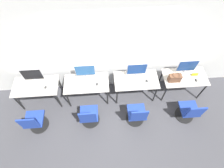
{
  "coord_description": "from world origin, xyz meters",
  "views": [
    {
      "loc": [
        -0.16,
        -2.16,
        4.41
      ],
      "look_at": [
        0.0,
        0.12,
        0.89
      ],
      "focal_mm": 28.0,
      "sensor_mm": 36.0,
      "label": 1
    }
  ],
  "objects": [
    {
      "name": "keyboard_right",
      "position": [
        0.64,
        0.21,
        0.75
      ],
      "size": [
        0.37,
        0.15,
        0.02
      ],
      "color": "silver",
      "rests_on": "desk_right"
    },
    {
      "name": "keyboard_left",
      "position": [
        -0.64,
        0.23,
        0.75
      ],
      "size": [
        0.37,
        0.15,
        0.02
      ],
      "color": "silver",
      "rests_on": "desk_left"
    },
    {
      "name": "desk_right",
      "position": [
        0.64,
        0.3,
        0.65
      ],
      "size": [
        1.13,
        0.61,
        0.74
      ],
      "color": "#BCB7AD",
      "rests_on": "ground_plane"
    },
    {
      "name": "ground_plane",
      "position": [
        0.0,
        0.0,
        0.0
      ],
      "size": [
        20.0,
        20.0,
        0.0
      ],
      "primitive_type": "plane",
      "color": "#3D3D42"
    },
    {
      "name": "handbag",
      "position": [
        1.58,
        0.21,
        0.85
      ],
      "size": [
        0.3,
        0.18,
        0.25
      ],
      "color": "brown",
      "rests_on": "desk_far_right"
    },
    {
      "name": "desk_far_left",
      "position": [
        -1.91,
        0.3,
        0.65
      ],
      "size": [
        1.13,
        0.61,
        0.74
      ],
      "color": "#BCB7AD",
      "rests_on": "ground_plane"
    },
    {
      "name": "monitor_far_right",
      "position": [
        1.91,
        0.45,
        0.98
      ],
      "size": [
        0.49,
        0.19,
        0.46
      ],
      "color": "#B2B2B7",
      "rests_on": "desk_far_right"
    },
    {
      "name": "monitor_left",
      "position": [
        -0.64,
        0.48,
        0.98
      ],
      "size": [
        0.49,
        0.19,
        0.46
      ],
      "color": "#B2B2B7",
      "rests_on": "desk_left"
    },
    {
      "name": "wall_back",
      "position": [
        0.0,
        0.73,
        1.4
      ],
      "size": [
        12.0,
        0.05,
        2.8
      ],
      "color": "silver",
      "rests_on": "ground_plane"
    },
    {
      "name": "keyboard_far_right",
      "position": [
        1.91,
        0.16,
        0.75
      ],
      "size": [
        0.37,
        0.15,
        0.02
      ],
      "color": "silver",
      "rests_on": "desk_far_right"
    },
    {
      "name": "mouse_far_right",
      "position": [
        2.15,
        0.17,
        0.75
      ],
      "size": [
        0.06,
        0.09,
        0.03
      ],
      "color": "#333333",
      "rests_on": "desk_far_right"
    },
    {
      "name": "desk_left",
      "position": [
        -0.64,
        0.3,
        0.65
      ],
      "size": [
        1.13,
        0.61,
        0.74
      ],
      "color": "#BCB7AD",
      "rests_on": "ground_plane"
    },
    {
      "name": "mouse_left",
      "position": [
        -0.37,
        0.23,
        0.75
      ],
      "size": [
        0.06,
        0.09,
        0.03
      ],
      "color": "#333333",
      "rests_on": "desk_left"
    },
    {
      "name": "desk_far_right",
      "position": [
        1.91,
        0.3,
        0.65
      ],
      "size": [
        1.13,
        0.61,
        0.74
      ],
      "color": "#BCB7AD",
      "rests_on": "ground_plane"
    },
    {
      "name": "mouse_far_left",
      "position": [
        -1.64,
        0.23,
        0.75
      ],
      "size": [
        0.06,
        0.09,
        0.03
      ],
      "color": "#333333",
      "rests_on": "desk_far_left"
    },
    {
      "name": "office_chair_far_right",
      "position": [
        1.9,
        -0.5,
        0.34
      ],
      "size": [
        0.48,
        0.48,
        0.86
      ],
      "color": "black",
      "rests_on": "ground_plane"
    },
    {
      "name": "monitor_right",
      "position": [
        0.64,
        0.43,
        0.98
      ],
      "size": [
        0.49,
        0.19,
        0.46
      ],
      "color": "#B2B2B7",
      "rests_on": "desk_right"
    },
    {
      "name": "office_chair_left",
      "position": [
        -0.61,
        -0.45,
        0.34
      ],
      "size": [
        0.48,
        0.48,
        0.86
      ],
      "color": "black",
      "rests_on": "ground_plane"
    },
    {
      "name": "office_chair_right",
      "position": [
        0.57,
        -0.49,
        0.34
      ],
      "size": [
        0.48,
        0.48,
        0.86
      ],
      "color": "black",
      "rests_on": "ground_plane"
    },
    {
      "name": "monitor_far_left",
      "position": [
        -1.91,
        0.45,
        0.98
      ],
      "size": [
        0.49,
        0.19,
        0.46
      ],
      "color": "#B2B2B7",
      "rests_on": "desk_far_left"
    },
    {
      "name": "placard_far_right",
      "position": [
        2.16,
        0.33,
        0.78
      ],
      "size": [
        0.16,
        0.03,
        0.08
      ],
      "color": "yellow",
      "rests_on": "desk_far_right"
    },
    {
      "name": "keyboard_far_left",
      "position": [
        -1.91,
        0.21,
        0.75
      ],
      "size": [
        0.37,
        0.15,
        0.02
      ],
      "color": "silver",
      "rests_on": "desk_far_left"
    },
    {
      "name": "mouse_right",
      "position": [
        0.89,
        0.24,
        0.75
      ],
      "size": [
        0.06,
        0.09,
        0.03
      ],
      "color": "#333333",
      "rests_on": "desk_right"
    },
    {
      "name": "office_chair_far_left",
      "position": [
        -1.94,
        -0.5,
        0.34
      ],
      "size": [
        0.48,
        0.48,
        0.86
      ],
      "color": "black",
      "rests_on": "ground_plane"
    }
  ]
}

